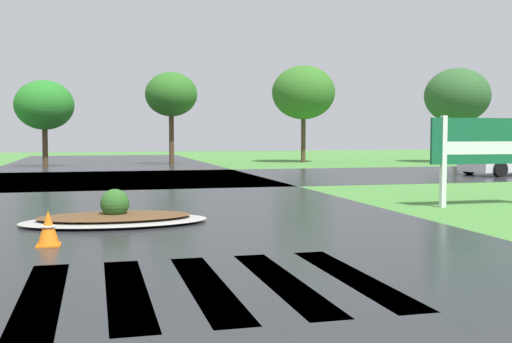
% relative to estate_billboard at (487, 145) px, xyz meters
% --- Properties ---
extents(asphalt_roadway, '(11.52, 80.00, 0.01)m').
position_rel_estate_billboard_xyz_m(asphalt_roadway, '(-8.41, -0.41, -1.47)').
color(asphalt_roadway, '#232628').
rests_on(asphalt_roadway, ground).
extents(asphalt_cross_road, '(90.00, 10.36, 0.01)m').
position_rel_estate_billboard_xyz_m(asphalt_cross_road, '(-8.41, 11.63, -1.47)').
color(asphalt_cross_road, '#232628').
rests_on(asphalt_cross_road, ground).
extents(crosswalk_stripes, '(4.95, 3.28, 0.01)m').
position_rel_estate_billboard_xyz_m(crosswalk_stripes, '(-8.41, -6.22, -1.47)').
color(crosswalk_stripes, white).
rests_on(crosswalk_stripes, ground).
extents(estate_billboard, '(3.01, 0.13, 2.18)m').
position_rel_estate_billboard_xyz_m(estate_billboard, '(0.00, 0.00, 0.00)').
color(estate_billboard, white).
rests_on(estate_billboard, ground).
extents(median_island, '(3.60, 1.90, 0.68)m').
position_rel_estate_billboard_xyz_m(median_island, '(-8.82, -0.86, -1.34)').
color(median_island, '#9E9B93').
rests_on(median_island, ground).
extents(car_white_sedan, '(4.47, 2.46, 1.37)m').
position_rel_estate_billboard_xyz_m(car_white_sedan, '(7.98, 9.84, -0.82)').
color(car_white_sedan, silver).
rests_on(car_white_sedan, ground).
extents(traffic_cone, '(0.36, 0.36, 0.56)m').
position_rel_estate_billboard_xyz_m(traffic_cone, '(-9.90, -3.07, -1.20)').
color(traffic_cone, orange).
rests_on(traffic_cone, ground).
extents(background_treeline, '(42.91, 6.41, 5.94)m').
position_rel_estate_billboard_xyz_m(background_treeline, '(-3.39, 21.73, 2.35)').
color(background_treeline, '#4C3823').
rests_on(background_treeline, ground).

